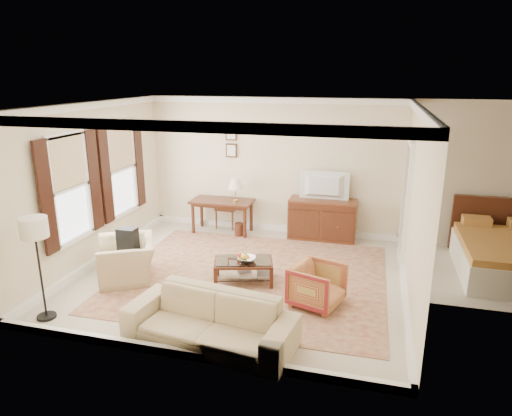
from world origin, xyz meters
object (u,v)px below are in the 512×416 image
at_px(tv, 324,177).
at_px(coffee_table, 244,265).
at_px(writing_desk, 222,205).
at_px(sideboard, 322,219).
at_px(sofa, 210,313).
at_px(club_armchair, 127,253).
at_px(striped_armchair, 317,283).

relative_size(tv, coffee_table, 0.90).
xyz_separation_m(writing_desk, sideboard, (2.16, 0.14, -0.19)).
distance_m(sideboard, sofa, 4.37).
bearing_deg(writing_desk, club_armchair, -106.52).
height_order(tv, striped_armchair, tv).
distance_m(writing_desk, tv, 2.29).
bearing_deg(striped_armchair, writing_desk, 59.64).
relative_size(tv, sofa, 0.44).
height_order(coffee_table, sofa, sofa).
height_order(tv, coffee_table, tv).
relative_size(tv, striped_armchair, 1.35).
relative_size(sideboard, striped_armchair, 1.94).
bearing_deg(striped_armchair, sideboard, 23.83).
relative_size(sideboard, club_armchair, 1.33).
height_order(coffee_table, striped_armchair, striped_armchair).
height_order(sideboard, sofa, sofa).
xyz_separation_m(sideboard, club_armchair, (-2.95, -2.79, 0.03)).
relative_size(coffee_table, striped_armchair, 1.50).
height_order(sideboard, striped_armchair, sideboard).
relative_size(writing_desk, sofa, 0.60).
bearing_deg(sideboard, coffee_table, -112.28).
xyz_separation_m(tv, coffee_table, (-1.00, -2.43, -1.03)).
height_order(coffee_table, club_armchair, club_armchair).
bearing_deg(writing_desk, sideboard, 3.58).
distance_m(tv, striped_armchair, 3.07).
relative_size(writing_desk, tv, 1.37).
xyz_separation_m(tv, club_armchair, (-2.95, -2.77, -0.88)).
distance_m(sideboard, tv, 0.91).
relative_size(striped_armchair, club_armchair, 0.69).
height_order(writing_desk, striped_armchair, writing_desk).
bearing_deg(sofa, striped_armchair, 56.65).
bearing_deg(tv, sofa, 77.82).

